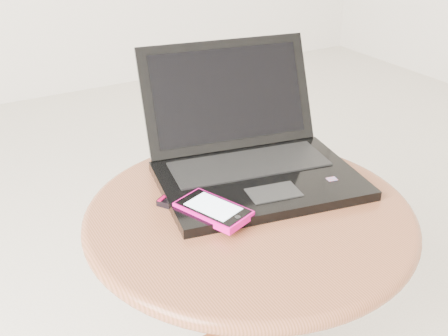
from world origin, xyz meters
TOP-DOWN VIEW (x-y plane):
  - table at (0.06, 0.04)m, footprint 0.55×0.55m
  - laptop at (0.13, 0.14)m, footprint 0.40×0.39m
  - phone_black at (-0.01, 0.09)m, footprint 0.12×0.14m
  - phone_pink at (-0.01, 0.04)m, footprint 0.10×0.13m

SIDE VIEW (x-z plane):
  - table at x=0.06m, z-range 0.13..0.57m
  - phone_black at x=-0.01m, z-range 0.44..0.45m
  - phone_pink at x=-0.01m, z-range 0.45..0.47m
  - laptop at x=0.13m, z-range 0.37..0.59m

